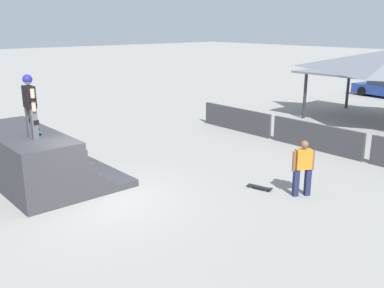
% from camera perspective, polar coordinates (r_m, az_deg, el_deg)
% --- Properties ---
extents(ground_plane, '(160.00, 160.00, 0.00)m').
position_cam_1_polar(ground_plane, '(12.52, -12.28, -7.09)').
color(ground_plane, gray).
extents(quarter_pipe_ramp, '(4.66, 3.40, 1.67)m').
position_cam_1_polar(quarter_pipe_ramp, '(14.03, -20.19, -2.02)').
color(quarter_pipe_ramp, '#38383D').
rests_on(quarter_pipe_ramp, ground).
extents(skater_on_deck, '(0.75, 0.26, 1.78)m').
position_cam_1_polar(skater_on_deck, '(12.73, -20.82, 5.28)').
color(skater_on_deck, '#4C4C51').
rests_on(skater_on_deck, quarter_pipe_ramp).
extents(skateboard_on_deck, '(0.81, 0.31, 0.09)m').
position_cam_1_polar(skateboard_on_deck, '(13.38, -20.15, 1.58)').
color(skateboard_on_deck, red).
rests_on(skateboard_on_deck, quarter_pipe_ramp).
extents(bystander_walking, '(0.43, 0.62, 1.65)m').
position_cam_1_polar(bystander_walking, '(12.52, 14.59, -2.78)').
color(bystander_walking, '#1E2347').
rests_on(bystander_walking, ground).
extents(skateboard_on_ground, '(0.80, 0.38, 0.09)m').
position_cam_1_polar(skateboard_on_ground, '(13.02, 9.10, -5.74)').
color(skateboard_on_ground, blue).
rests_on(skateboard_on_ground, ground).
extents(barrier_fence, '(12.55, 0.12, 1.05)m').
position_cam_1_polar(barrier_fence, '(17.38, 16.17, 0.92)').
color(barrier_fence, '#3D3D42').
rests_on(barrier_fence, ground).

